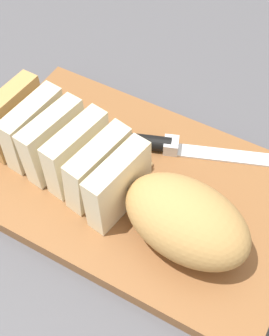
% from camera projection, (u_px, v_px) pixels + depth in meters
% --- Properties ---
extents(ground_plane, '(3.00, 3.00, 0.00)m').
position_uv_depth(ground_plane, '(135.00, 191.00, 0.63)').
color(ground_plane, '#4C4C51').
extents(cutting_board, '(0.45, 0.29, 0.02)m').
position_uv_depth(cutting_board, '(135.00, 186.00, 0.63)').
color(cutting_board, brown).
rests_on(cutting_board, ground_plane).
extents(bread_loaf, '(0.38, 0.14, 0.09)m').
position_uv_depth(bread_loaf, '(123.00, 183.00, 0.56)').
color(bread_loaf, tan).
rests_on(bread_loaf, cutting_board).
extents(bread_knife, '(0.28, 0.12, 0.02)m').
position_uv_depth(bread_knife, '(186.00, 148.00, 0.64)').
color(bread_knife, silver).
rests_on(bread_knife, cutting_board).
extents(crumb_near_knife, '(0.01, 0.01, 0.01)m').
position_uv_depth(crumb_near_knife, '(158.00, 207.00, 0.59)').
color(crumb_near_knife, tan).
rests_on(crumb_near_knife, cutting_board).
extents(crumb_near_loaf, '(0.01, 0.01, 0.01)m').
position_uv_depth(crumb_near_loaf, '(87.00, 196.00, 0.60)').
color(crumb_near_loaf, tan).
rests_on(crumb_near_loaf, cutting_board).
extents(crumb_stray_left, '(0.01, 0.01, 0.01)m').
position_uv_depth(crumb_stray_left, '(142.00, 153.00, 0.64)').
color(crumb_stray_left, tan).
rests_on(crumb_stray_left, cutting_board).
extents(crumb_stray_right, '(0.01, 0.01, 0.01)m').
position_uv_depth(crumb_stray_right, '(150.00, 164.00, 0.63)').
color(crumb_stray_right, tan).
rests_on(crumb_stray_right, cutting_board).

